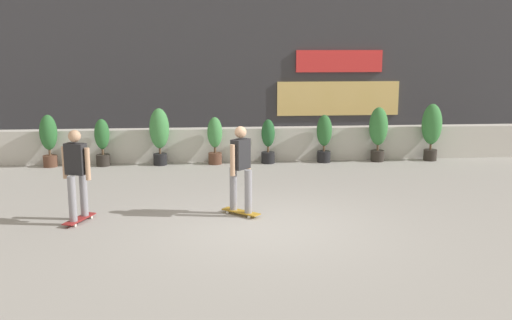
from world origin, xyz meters
TOP-DOWN VIEW (x-y plane):
  - ground_plane at (0.00, 0.00)m, footprint 48.00×48.00m
  - planter_wall at (0.00, 6.00)m, footprint 18.00×0.40m
  - building_backdrop at (0.01, 10.00)m, footprint 20.00×2.08m
  - potted_plant_0 at (-5.07, 5.55)m, footprint 0.45×0.45m
  - potted_plant_1 at (-3.71, 5.55)m, footprint 0.39×0.39m
  - potted_plant_2 at (-2.22, 5.55)m, footprint 0.52×0.52m
  - potted_plant_3 at (-0.76, 5.55)m, footprint 0.40×0.40m
  - potted_plant_4 at (0.67, 5.55)m, footprint 0.36×0.36m
  - potted_plant_5 at (2.19, 5.55)m, footprint 0.41×0.41m
  - potted_plant_6 at (3.68, 5.55)m, footprint 0.51×0.51m
  - potted_plant_7 at (5.16, 5.55)m, footprint 0.54×0.54m
  - skater_mid_plaza at (-0.35, 0.71)m, footprint 0.73×0.68m
  - skater_by_wall_left at (-3.31, 0.50)m, footprint 0.53×0.82m

SIDE VIEW (x-z plane):
  - ground_plane at x=0.00m, z-range 0.00..0.00m
  - planter_wall at x=0.00m, z-range 0.00..0.90m
  - potted_plant_4 at x=0.67m, z-range 0.03..1.22m
  - potted_plant_1 at x=-3.71m, z-range 0.05..1.30m
  - potted_plant_3 at x=-0.76m, z-range 0.06..1.32m
  - potted_plant_5 at x=2.19m, z-range 0.07..1.36m
  - potted_plant_0 at x=-5.07m, z-range 0.09..1.46m
  - potted_plant_6 at x=3.68m, z-range 0.12..1.60m
  - potted_plant_2 at x=-2.22m, z-range 0.12..1.63m
  - potted_plant_7 at x=5.16m, z-range 0.13..1.70m
  - skater_mid_plaza at x=-0.35m, z-range 0.09..1.79m
  - skater_by_wall_left at x=-3.31m, z-range 0.09..1.79m
  - building_backdrop at x=0.01m, z-range 0.00..6.50m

